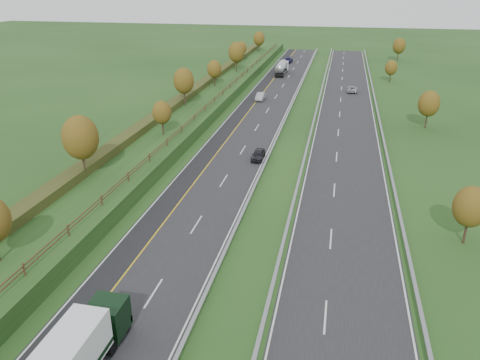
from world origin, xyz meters
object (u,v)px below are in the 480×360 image
(car_dark_near, at_px, (258,155))
(car_silver_mid, at_px, (261,96))
(car_small_far, at_px, (288,60))
(car_oncoming, at_px, (352,89))
(road_tanker, at_px, (282,67))

(car_dark_near, xyz_separation_m, car_silver_mid, (-5.83, 35.63, 0.06))
(car_small_far, height_order, car_oncoming, car_small_far)
(road_tanker, height_order, car_oncoming, road_tanker)
(car_small_far, xyz_separation_m, car_oncoming, (19.22, -38.13, -0.11))
(road_tanker, distance_m, car_oncoming, 26.48)
(car_dark_near, distance_m, car_silver_mid, 36.11)
(car_small_far, bearing_deg, car_dark_near, -80.98)
(road_tanker, xyz_separation_m, car_dark_near, (5.28, -66.29, -1.11))
(car_dark_near, relative_size, car_small_far, 0.78)
(car_small_far, bearing_deg, car_oncoming, -58.07)
(car_dark_near, distance_m, car_oncoming, 49.49)
(car_small_far, distance_m, car_oncoming, 42.70)
(car_dark_near, relative_size, car_oncoming, 0.87)
(car_dark_near, relative_size, car_silver_mid, 0.89)
(car_dark_near, bearing_deg, car_oncoming, 74.19)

